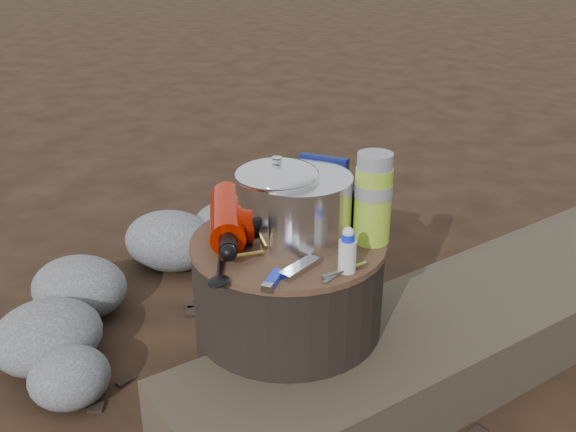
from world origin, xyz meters
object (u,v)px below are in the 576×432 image
at_px(log_main, 524,305).
at_px(travel_mug, 364,209).
at_px(fuel_bottle, 227,217).
at_px(thermos, 373,199).
at_px(camping_pot, 277,201).
at_px(stump, 288,316).

relative_size(log_main, travel_mug, 20.81).
bearing_deg(fuel_bottle, travel_mug, -1.87).
xyz_separation_m(log_main, thermos, (-0.36, -0.41, 0.43)).
bearing_deg(camping_pot, stump, -2.18).
bearing_deg(log_main, stump, -104.58).
distance_m(stump, thermos, 0.37).
relative_size(stump, log_main, 0.21).
distance_m(fuel_bottle, thermos, 0.35).
bearing_deg(travel_mug, camping_pot, -142.83).
xyz_separation_m(camping_pot, fuel_bottle, (-0.12, -0.02, -0.05)).
xyz_separation_m(thermos, travel_mug, (-0.04, 0.06, -0.05)).
xyz_separation_m(fuel_bottle, thermos, (0.33, 0.09, 0.07)).
height_order(stump, camping_pot, camping_pot).
relative_size(camping_pot, thermos, 0.90).
bearing_deg(fuel_bottle, log_main, 7.44).
bearing_deg(stump, camping_pot, 177.82).
xyz_separation_m(stump, travel_mug, (0.14, 0.13, 0.26)).
distance_m(camping_pot, thermos, 0.22).
bearing_deg(thermos, fuel_bottle, -164.59).
relative_size(log_main, fuel_bottle, 6.56).
bearing_deg(camping_pot, fuel_bottle, -171.62).
relative_size(fuel_bottle, thermos, 1.57).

